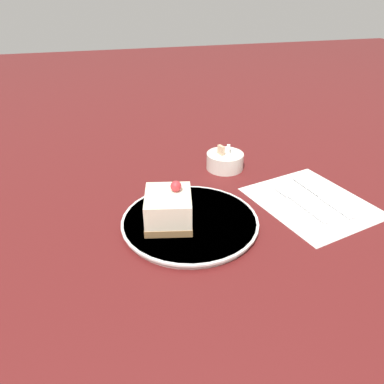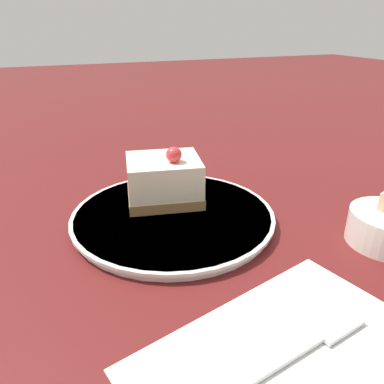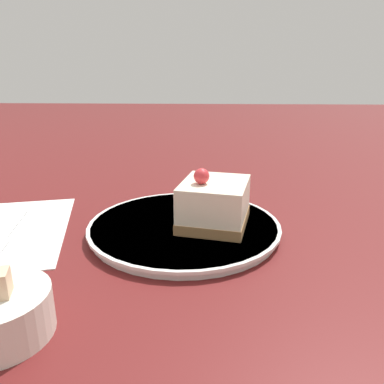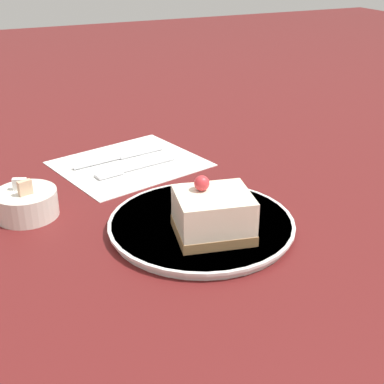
# 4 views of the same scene
# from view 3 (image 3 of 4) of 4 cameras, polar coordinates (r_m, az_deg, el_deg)

# --- Properties ---
(ground_plane) EXTENTS (4.00, 4.00, 0.00)m
(ground_plane) POSITION_cam_3_polar(r_m,az_deg,el_deg) (0.51, -1.30, -6.86)
(ground_plane) COLOR #5B1919
(plate) EXTENTS (0.26, 0.26, 0.01)m
(plate) POSITION_cam_3_polar(r_m,az_deg,el_deg) (0.52, -1.65, -5.30)
(plate) COLOR silver
(plate) RESTS_ON ground_plane
(cake_slice) EXTENTS (0.11, 0.12, 0.08)m
(cake_slice) POSITION_cam_3_polar(r_m,az_deg,el_deg) (0.51, 3.38, -1.70)
(cake_slice) COLOR olive
(cake_slice) RESTS_ON plate
(fork) EXTENTS (0.04, 0.16, 0.00)m
(fork) POSITION_cam_3_polar(r_m,az_deg,el_deg) (0.57, -26.55, -5.69)
(fork) COLOR silver
(fork) RESTS_ON napkin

